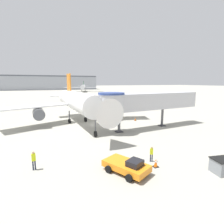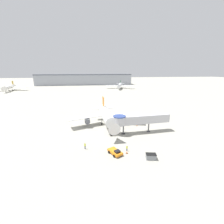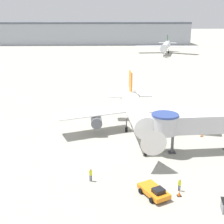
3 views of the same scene
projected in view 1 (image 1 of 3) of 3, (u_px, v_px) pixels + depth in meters
The scene contains 10 objects.
ground_plane at pixel (91, 124), 34.19m from camera, with size 800.00×800.00×0.00m, color #9E9B8E.
main_airplane at pixel (79, 103), 33.18m from camera, with size 29.77×25.84×9.95m.
jet_bridge at pixel (145, 101), 29.94m from camera, with size 19.65×4.59×6.45m.
pushback_tug_orange at pixel (127, 166), 15.60m from camera, with size 3.73×4.62×1.41m.
traffic_cone_starboard_wing at pixel (135, 119), 36.91m from camera, with size 0.45×0.45×0.75m.
traffic_cone_apron_front at pixel (156, 163), 16.67m from camera, with size 0.51×0.51×0.84m.
ground_crew_marshaller at pixel (34, 159), 16.00m from camera, with size 0.38×0.25×1.82m.
ground_crew_wing_walker at pixel (151, 153), 17.68m from camera, with size 0.36×0.33×1.63m.
background_jet_green_tail at pixel (83, 87), 150.71m from camera, with size 32.32×31.03×9.53m.
terminal_building at pixel (33, 83), 186.68m from camera, with size 134.69×22.84×15.31m.
Camera 1 is at (-8.99, -32.35, 8.00)m, focal length 28.00 mm.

